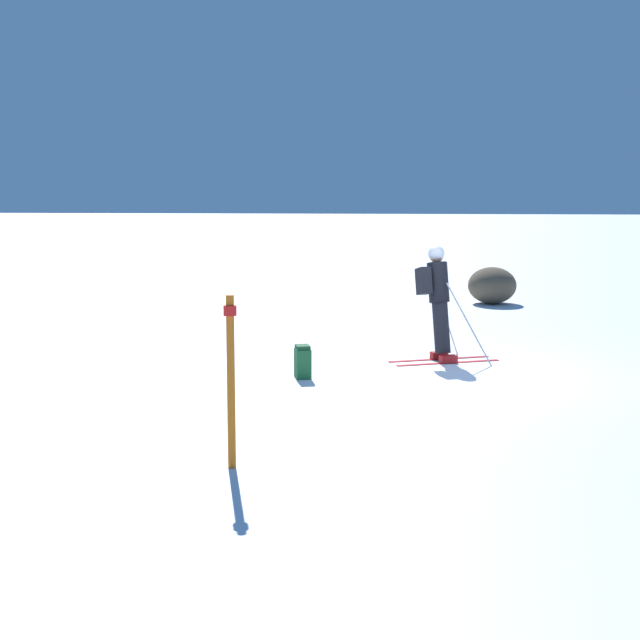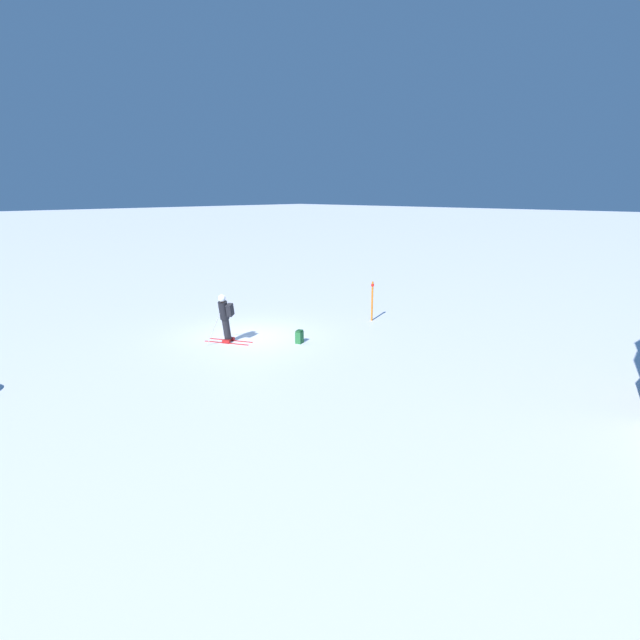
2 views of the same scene
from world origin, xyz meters
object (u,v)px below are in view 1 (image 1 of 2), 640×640
object	(u,v)px
spare_backpack	(303,362)
trail_marker	(231,373)
skier	(438,295)
exposed_boulder_0	(492,285)

from	to	relation	value
spare_backpack	trail_marker	distance (m)	4.60
skier	spare_backpack	distance (m)	2.85
spare_backpack	exposed_boulder_0	world-z (taller)	exposed_boulder_0
skier	trail_marker	xyz separation A→B (m)	(-6.46, 1.84, -0.12)
spare_backpack	trail_marker	size ratio (longest dim) A/B	0.29
spare_backpack	exposed_boulder_0	size ratio (longest dim) A/B	0.35
skier	trail_marker	distance (m)	6.72
spare_backpack	trail_marker	world-z (taller)	trail_marker
trail_marker	exposed_boulder_0	bearing A→B (deg)	-11.50
exposed_boulder_0	trail_marker	bearing A→B (deg)	168.50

